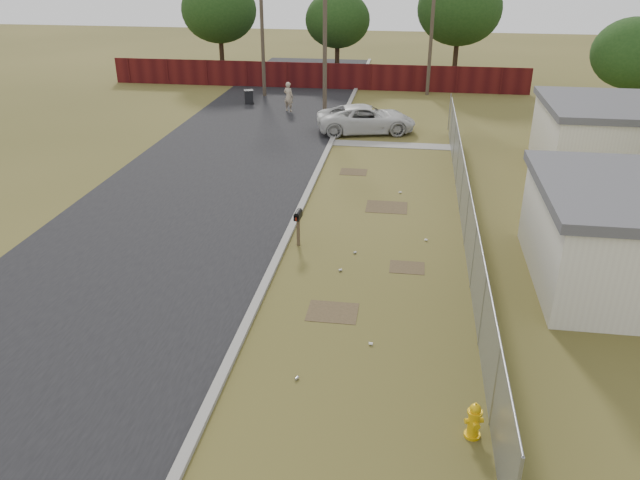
% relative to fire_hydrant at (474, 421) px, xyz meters
% --- Properties ---
extents(ground, '(120.00, 120.00, 0.00)m').
position_rel_fire_hydrant_xyz_m(ground, '(-2.70, 9.39, -0.40)').
color(ground, olive).
rests_on(ground, ground).
extents(street, '(15.10, 60.00, 0.12)m').
position_rel_fire_hydrant_xyz_m(street, '(-9.46, 17.45, -0.39)').
color(street, black).
rests_on(street, ground).
extents(chainlink_fence, '(0.10, 27.06, 2.02)m').
position_rel_fire_hydrant_xyz_m(chainlink_fence, '(0.42, 10.42, 0.39)').
color(chainlink_fence, gray).
rests_on(chainlink_fence, ground).
extents(privacy_fence, '(30.00, 0.12, 1.80)m').
position_rel_fire_hydrant_xyz_m(privacy_fence, '(-8.70, 34.39, 0.50)').
color(privacy_fence, '#480F0F').
rests_on(privacy_fence, ground).
extents(utility_poles, '(12.60, 8.24, 9.00)m').
position_rel_fire_hydrant_xyz_m(utility_poles, '(-6.37, 30.06, 4.29)').
color(utility_poles, '#493C30').
rests_on(utility_poles, ground).
extents(horizon_trees, '(33.32, 31.94, 7.78)m').
position_rel_fire_hydrant_xyz_m(horizon_trees, '(-1.86, 32.95, 4.23)').
color(horizon_trees, '#302215').
rests_on(horizon_trees, ground).
extents(fire_hydrant, '(0.42, 0.42, 0.86)m').
position_rel_fire_hydrant_xyz_m(fire_hydrant, '(0.00, 0.00, 0.00)').
color(fire_hydrant, '#E2AD0B').
rests_on(fire_hydrant, ground).
extents(mailbox, '(0.22, 0.55, 1.27)m').
position_rel_fire_hydrant_xyz_m(mailbox, '(-5.21, 8.51, 0.60)').
color(mailbox, brown).
rests_on(mailbox, ground).
extents(pickup_truck, '(5.76, 3.63, 1.48)m').
position_rel_fire_hydrant_xyz_m(pickup_truck, '(-4.10, 23.17, 0.34)').
color(pickup_truck, silver).
rests_on(pickup_truck, ground).
extents(pedestrian, '(0.78, 0.66, 1.81)m').
position_rel_fire_hydrant_xyz_m(pedestrian, '(-9.21, 27.27, 0.50)').
color(pedestrian, tan).
rests_on(pedestrian, ground).
extents(trash_bin, '(0.74, 0.73, 0.89)m').
position_rel_fire_hydrant_xyz_m(trash_bin, '(-12.16, 28.93, 0.05)').
color(trash_bin, black).
rests_on(trash_bin, ground).
extents(scattered_litter, '(3.17, 12.82, 0.07)m').
position_rel_fire_hydrant_xyz_m(scattered_litter, '(-2.65, 7.12, -0.36)').
color(scattered_litter, white).
rests_on(scattered_litter, ground).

